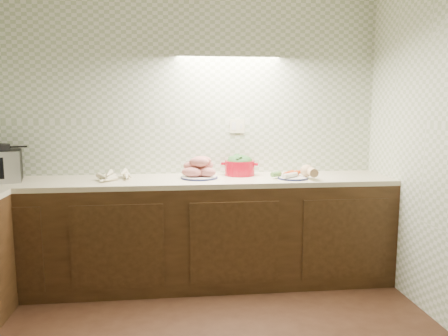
{
  "coord_description": "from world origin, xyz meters",
  "views": [
    {
      "loc": [
        0.0,
        -2.08,
        1.49
      ],
      "look_at": [
        0.37,
        1.25,
        1.02
      ],
      "focal_mm": 35.0,
      "sensor_mm": 36.0,
      "label": 1
    }
  ],
  "objects": [
    {
      "name": "room",
      "position": [
        0.0,
        0.0,
        1.63
      ],
      "size": [
        3.6,
        3.6,
        2.6
      ],
      "color": "black",
      "rests_on": "ground"
    },
    {
      "name": "counter",
      "position": [
        -0.68,
        0.68,
        0.45
      ],
      "size": [
        3.6,
        3.6,
        0.9
      ],
      "color": "black",
      "rests_on": "ground"
    },
    {
      "name": "parsnip_pile",
      "position": [
        -0.46,
        1.5,
        0.93
      ],
      "size": [
        0.31,
        0.31,
        0.07
      ],
      "color": "beige",
      "rests_on": "counter"
    },
    {
      "name": "sweet_potato_plate",
      "position": [
        0.19,
        1.52,
        0.97
      ],
      "size": [
        0.31,
        0.31,
        0.18
      ],
      "rotation": [
        0.0,
        0.0,
        0.08
      ],
      "color": "#151A45",
      "rests_on": "counter"
    },
    {
      "name": "onion_bowl",
      "position": [
        0.19,
        1.63,
        0.94
      ],
      "size": [
        0.15,
        0.15,
        0.11
      ],
      "color": "black",
      "rests_on": "counter"
    },
    {
      "name": "dutch_oven",
      "position": [
        0.55,
        1.63,
        0.99
      ],
      "size": [
        0.32,
        0.32,
        0.18
      ],
      "rotation": [
        0.0,
        0.0,
        -0.26
      ],
      "color": "#B2091D",
      "rests_on": "counter"
    },
    {
      "name": "veg_plate",
      "position": [
        1.01,
        1.4,
        0.94
      ],
      "size": [
        0.38,
        0.25,
        0.12
      ],
      "rotation": [
        0.0,
        0.0,
        -0.19
      ],
      "color": "#151A45",
      "rests_on": "counter"
    }
  ]
}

